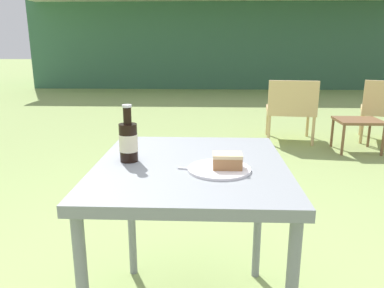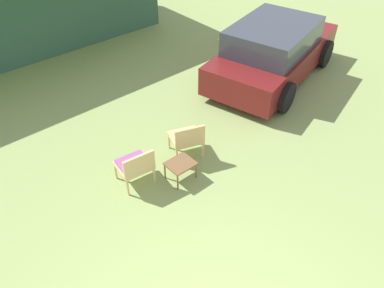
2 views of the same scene
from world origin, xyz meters
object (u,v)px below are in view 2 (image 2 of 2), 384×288
Objects in this scene: parked_car at (273,52)px; wicker_chair_cushioned at (135,165)px; wicker_chair_plain at (187,137)px; garden_side_table at (180,165)px.

parked_car reaches higher than wicker_chair_cushioned.
wicker_chair_plain is 0.66m from garden_side_table.
garden_side_table is at bearing -176.60° from parked_car.
garden_side_table is (0.68, -0.43, -0.12)m from wicker_chair_cushioned.
wicker_chair_plain is at bearing 179.86° from parked_car.
wicker_chair_cushioned is 1.00× the size of wicker_chair_plain.
garden_side_table is (-4.13, -1.36, -0.38)m from parked_car.
parked_car is 3.76m from wicker_chair_plain.
parked_car is at bearing 18.23° from garden_side_table.
wicker_chair_plain is (1.18, -0.02, 0.00)m from wicker_chair_cushioned.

